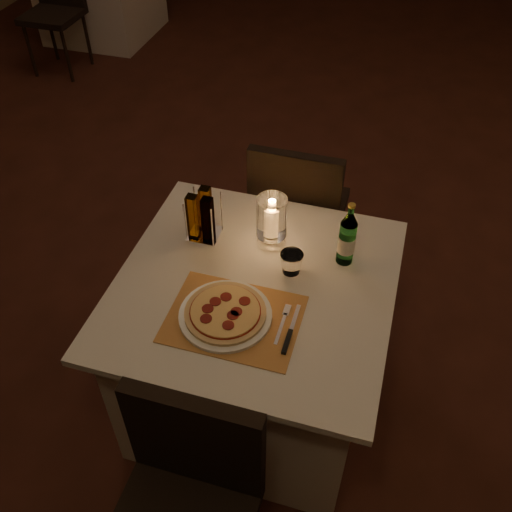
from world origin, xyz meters
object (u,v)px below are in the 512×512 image
(chair_far, at_px, (297,206))
(pizza, at_px, (225,312))
(plate, at_px, (225,315))
(chair_near, at_px, (187,494))
(hurricane_candle, at_px, (272,219))
(main_table, at_px, (255,345))
(water_bottle, at_px, (347,239))
(tumbler, at_px, (291,263))

(chair_far, relative_size, pizza, 3.21)
(plate, bearing_deg, pizza, -169.44)
(chair_near, xyz_separation_m, hurricane_candle, (0.00, 0.93, 0.32))
(main_table, bearing_deg, plate, -105.52)
(chair_far, xyz_separation_m, pizza, (-0.05, -0.89, 0.22))
(pizza, relative_size, water_bottle, 1.04)
(main_table, distance_m, chair_far, 0.74)
(chair_near, bearing_deg, hurricane_candle, 89.82)
(plate, bearing_deg, chair_near, -84.65)
(tumbler, xyz_separation_m, water_bottle, (0.18, 0.11, 0.07))
(water_bottle, distance_m, hurricane_candle, 0.29)
(water_bottle, relative_size, hurricane_candle, 1.21)
(chair_near, relative_size, tumbler, 10.52)
(main_table, xyz_separation_m, pizza, (-0.05, -0.18, 0.39))
(main_table, height_order, water_bottle, water_bottle)
(tumbler, bearing_deg, chair_near, -97.83)
(main_table, height_order, chair_far, chair_far)
(main_table, xyz_separation_m, chair_far, (-0.00, 0.71, 0.18))
(chair_near, xyz_separation_m, chair_far, (0.00, 1.43, 0.00))
(main_table, distance_m, plate, 0.42)
(plate, xyz_separation_m, tumbler, (0.16, 0.28, 0.03))
(chair_far, xyz_separation_m, water_bottle, (0.29, -0.50, 0.30))
(chair_far, distance_m, pizza, 0.92)
(chair_far, distance_m, plate, 0.92)
(tumbler, xyz_separation_m, hurricane_candle, (-0.11, 0.12, 0.09))
(main_table, distance_m, hurricane_candle, 0.54)
(hurricane_candle, bearing_deg, tumbler, -47.49)
(chair_far, xyz_separation_m, hurricane_candle, (0.00, -0.50, 0.32))
(hurricane_candle, bearing_deg, chair_far, 90.34)
(chair_near, xyz_separation_m, water_bottle, (0.29, 0.92, 0.30))
(pizza, xyz_separation_m, hurricane_candle, (0.05, 0.40, 0.10))
(pizza, bearing_deg, main_table, 74.46)
(main_table, height_order, chair_near, chair_near)
(plate, xyz_separation_m, hurricane_candle, (0.05, 0.40, 0.12))
(chair_far, distance_m, tumbler, 0.67)
(chair_near, height_order, hurricane_candle, hurricane_candle)
(tumbler, bearing_deg, main_table, -138.50)
(hurricane_candle, bearing_deg, chair_near, -90.18)
(main_table, xyz_separation_m, plate, (-0.05, -0.18, 0.38))
(pizza, bearing_deg, tumbler, 59.87)
(main_table, relative_size, hurricane_candle, 4.49)
(water_bottle, bearing_deg, pizza, -131.08)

